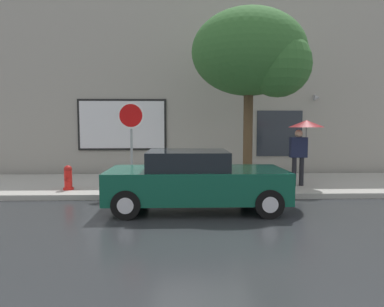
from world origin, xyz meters
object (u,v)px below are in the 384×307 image
object	(u,v)px
parked_car	(195,180)
stop_sign	(131,128)
fire_hydrant	(68,178)
street_tree	(255,55)
pedestrian_with_umbrella	(304,133)

from	to	relation	value
parked_car	stop_sign	size ratio (longest dim) A/B	1.66
fire_hydrant	stop_sign	bearing A→B (deg)	1.05
fire_hydrant	street_tree	bearing A→B (deg)	1.78
pedestrian_with_umbrella	street_tree	world-z (taller)	street_tree
street_tree	stop_sign	distance (m)	4.19
street_tree	parked_car	bearing A→B (deg)	-132.42
parked_car	street_tree	world-z (taller)	street_tree
fire_hydrant	stop_sign	distance (m)	2.34
parked_car	fire_hydrant	world-z (taller)	parked_car
parked_car	pedestrian_with_umbrella	size ratio (longest dim) A/B	2.07
street_tree	fire_hydrant	bearing A→B (deg)	-178.22
parked_car	pedestrian_with_umbrella	distance (m)	4.29
fire_hydrant	pedestrian_with_umbrella	size ratio (longest dim) A/B	0.35
fire_hydrant	pedestrian_with_umbrella	distance (m)	7.21
stop_sign	fire_hydrant	bearing A→B (deg)	-178.95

